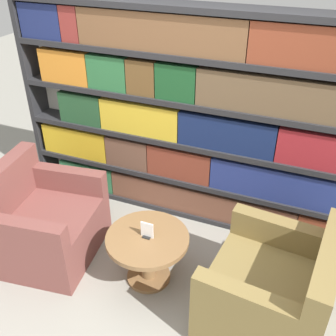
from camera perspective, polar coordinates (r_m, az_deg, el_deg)
The scene contains 6 objects.
ground_plane at distance 3.26m, azimuth -5.17°, elevation -19.17°, with size 14.00×14.00×0.00m, color gray.
bookshelf at distance 3.59m, azimuth 3.58°, elevation 6.86°, with size 3.43×0.30×2.00m.
armchair_left at distance 3.63m, azimuth -17.64°, elevation -7.76°, with size 0.92×0.98×0.84m.
armchair_right at distance 3.02m, azimuth 14.79°, elevation -17.04°, with size 0.89×0.95×0.84m.
coffee_table at distance 3.20m, azimuth -2.92°, elevation -11.64°, with size 0.66×0.66×0.45m.
table_sign at distance 3.08m, azimuth -3.02°, elevation -9.14°, with size 0.10×0.06×0.14m.
Camera 1 is at (1.03, -1.77, 2.53)m, focal length 42.00 mm.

